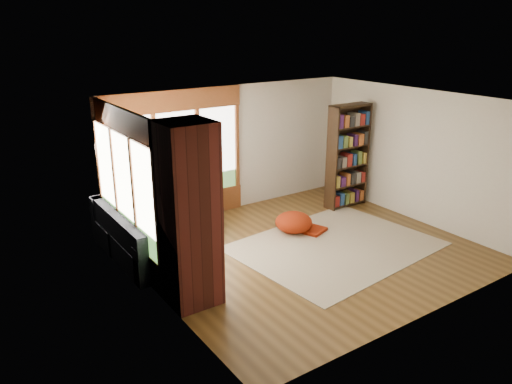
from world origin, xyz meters
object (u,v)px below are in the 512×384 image
sectional_sofa (161,227)px  area_rug (335,246)px  brick_chimney (188,216)px  bookshelf (348,156)px  dog_tan (187,197)px  pouf (294,222)px  dog_brindle (158,222)px

sectional_sofa → area_rug: sectional_sofa is taller
brick_chimney → bookshelf: brick_chimney is taller
bookshelf → dog_tan: 3.62m
area_rug → pouf: size_ratio=4.80×
sectional_sofa → bookshelf: size_ratio=1.00×
brick_chimney → pouf: (2.73, 1.11, -1.10)m
sectional_sofa → bookshelf: 4.19m
brick_chimney → bookshelf: (4.54, 1.60, -0.20)m
sectional_sofa → pouf: (2.28, -0.94, -0.10)m
area_rug → bookshelf: bookshelf is taller
bookshelf → dog_brindle: size_ratio=2.76×
brick_chimney → area_rug: bearing=3.4°
brick_chimney → dog_tan: (0.95, 1.97, -0.51)m
brick_chimney → pouf: bearing=22.1°
dog_tan → dog_brindle: 1.09m
dog_brindle → bookshelf: bearing=-92.8°
dog_brindle → dog_tan: bearing=-59.2°
area_rug → sectional_sofa: bearing=143.1°
pouf → brick_chimney: bearing=-157.9°
brick_chimney → bookshelf: size_ratio=1.18×
area_rug → dog_brindle: (-2.85, 1.13, 0.74)m
brick_chimney → pouf: brick_chimney is taller
bookshelf → dog_brindle: bearing=-176.2°
area_rug → dog_tan: (-1.99, 1.79, 0.79)m
dog_tan → sectional_sofa: bearing=147.2°
pouf → bookshelf: bearing=15.3°
pouf → dog_tan: bearing=154.1°
sectional_sofa → area_rug: bearing=-41.6°
sectional_sofa → dog_tan: size_ratio=2.13×
bookshelf → pouf: bookshelf is taller
brick_chimney → dog_brindle: 1.43m
sectional_sofa → dog_brindle: 0.93m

